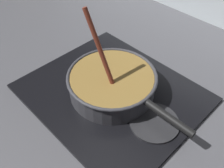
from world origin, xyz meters
name	(u,v)px	position (x,y,z in m)	size (l,w,h in m)	color
ground	(65,102)	(0.00, 0.00, -0.02)	(2.40, 1.60, 0.04)	#4C4C51
hob_plate	(112,93)	(0.10, 0.13, 0.01)	(0.56, 0.48, 0.01)	black
burner_ring	(112,91)	(0.10, 0.13, 0.02)	(0.19, 0.19, 0.01)	#592D0C
spare_burner	(154,122)	(0.28, 0.13, 0.01)	(0.15, 0.15, 0.01)	#262628
cooking_pan	(112,83)	(0.10, 0.13, 0.05)	(0.45, 0.29, 0.30)	#38383D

